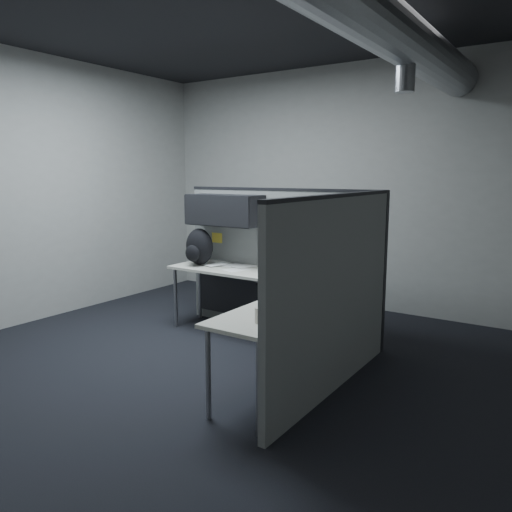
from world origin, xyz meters
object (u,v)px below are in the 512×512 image
Objects in this scene: monitor at (328,257)px; keyboard at (280,283)px; backpack at (199,247)px; desk at (269,291)px; phone at (287,303)px.

monitor reaches higher than keyboard.
desk is at bearing 0.14° from backpack.
phone is (0.49, -0.72, 0.02)m from keyboard.
phone is (0.69, -0.82, 0.16)m from desk.
monitor reaches higher than phone.
keyboard is at bearing -123.72° from monitor.
phone is at bearing -50.23° from desk.
desk is 3.82× the size of monitor.
desk is 0.26m from keyboard.
backpack reaches higher than phone.
monitor reaches higher than backpack.
phone is (0.13, -0.99, -0.23)m from monitor.
monitor is 2.47× the size of phone.
backpack is at bearing -163.77° from monitor.
monitor is 1.42× the size of backpack.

